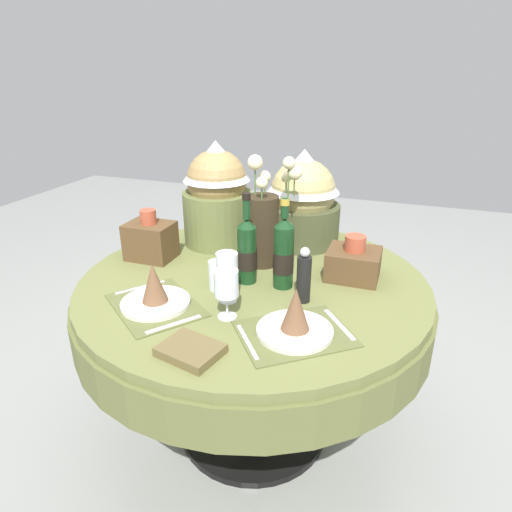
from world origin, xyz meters
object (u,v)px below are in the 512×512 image
object	(u,v)px
dining_table	(253,306)
woven_basket_side_left	(150,240)
pepper_mill	(304,277)
place_setting_right	(295,321)
flower_vase	(264,222)
wine_bottle_centre	(284,253)
wine_glass_right	(226,284)
wine_glass_left	(227,268)
tumbler_near_left	(217,275)
book_on_table	(191,350)
woven_basket_side_right	(353,262)
gift_tub_back_centre	(303,196)
wine_bottle_left	(247,250)
place_setting_left	(155,294)
gift_tub_back_left	(217,191)

from	to	relation	value
dining_table	woven_basket_side_left	xyz separation A→B (m)	(-0.48, 0.04, 0.21)
pepper_mill	woven_basket_side_left	bearing A→B (deg)	167.57
place_setting_right	woven_basket_side_left	size ratio (longest dim) A/B	1.97
flower_vase	wine_bottle_centre	size ratio (longest dim) A/B	1.32
place_setting_right	wine_glass_right	size ratio (longest dim) A/B	2.52
wine_glass_left	tumbler_near_left	bearing A→B (deg)	135.63
book_on_table	woven_basket_side_right	bearing A→B (deg)	74.56
dining_table	pepper_mill	xyz separation A→B (m)	(0.23, -0.12, 0.22)
gift_tub_back_centre	woven_basket_side_left	world-z (taller)	gift_tub_back_centre
tumbler_near_left	gift_tub_back_centre	world-z (taller)	gift_tub_back_centre
place_setting_right	wine_bottle_left	size ratio (longest dim) A/B	1.22
wine_bottle_left	wine_glass_left	size ratio (longest dim) A/B	1.91
place_setting_left	gift_tub_back_centre	bearing A→B (deg)	66.91
place_setting_right	wine_glass_right	world-z (taller)	wine_glass_right
wine_glass_left	woven_basket_side_right	xyz separation A→B (m)	(0.39, 0.34, -0.07)
woven_basket_side_right	flower_vase	bearing A→B (deg)	178.02
gift_tub_back_left	gift_tub_back_centre	world-z (taller)	gift_tub_back_left
wine_glass_left	gift_tub_back_left	xyz separation A→B (m)	(-0.26, 0.52, 0.12)
woven_basket_side_left	woven_basket_side_right	size ratio (longest dim) A/B	1.08
wine_glass_right	woven_basket_side_left	size ratio (longest dim) A/B	0.78
wine_bottle_centre	book_on_table	xyz separation A→B (m)	(-0.13, -0.51, -0.12)
book_on_table	pepper_mill	bearing A→B (deg)	74.60
gift_tub_back_centre	wine_glass_right	bearing A→B (deg)	-94.79
dining_table	woven_basket_side_right	size ratio (longest dim) A/B	6.91
wine_bottle_centre	gift_tub_back_centre	distance (m)	0.48
pepper_mill	wine_glass_right	bearing A→B (deg)	-137.78
wine_glass_right	tumbler_near_left	distance (m)	0.22
wine_bottle_left	gift_tub_back_centre	world-z (taller)	gift_tub_back_centre
pepper_mill	woven_basket_side_left	distance (m)	0.73
flower_vase	wine_glass_right	world-z (taller)	flower_vase
wine_bottle_left	pepper_mill	bearing A→B (deg)	-18.40
gift_tub_back_centre	wine_bottle_left	bearing A→B (deg)	-101.06
wine_glass_right	pepper_mill	size ratio (longest dim) A/B	0.83
place_setting_left	wine_glass_right	xyz separation A→B (m)	(0.26, 0.01, 0.07)
place_setting_right	place_setting_left	bearing A→B (deg)	178.70
flower_vase	tumbler_near_left	distance (m)	0.32
tumbler_near_left	woven_basket_side_right	xyz separation A→B (m)	(0.46, 0.27, 0.01)
place_setting_left	woven_basket_side_right	size ratio (longest dim) A/B	2.13
flower_vase	woven_basket_side_right	bearing A→B (deg)	-1.98
pepper_mill	gift_tub_back_left	size ratio (longest dim) A/B	0.43
wine_bottle_centre	woven_basket_side_right	xyz separation A→B (m)	(0.24, 0.17, -0.07)
dining_table	gift_tub_back_left	size ratio (longest dim) A/B	2.93
tumbler_near_left	flower_vase	bearing A→B (deg)	72.59
wine_bottle_left	tumbler_near_left	distance (m)	0.15
place_setting_right	wine_glass_left	distance (m)	0.32
wine_glass_right	pepper_mill	world-z (taller)	pepper_mill
wine_glass_left	gift_tub_back_left	distance (m)	0.59
dining_table	wine_bottle_left	world-z (taller)	wine_bottle_left
woven_basket_side_right	book_on_table	bearing A→B (deg)	-118.58
place_setting_left	book_on_table	bearing A→B (deg)	-41.00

